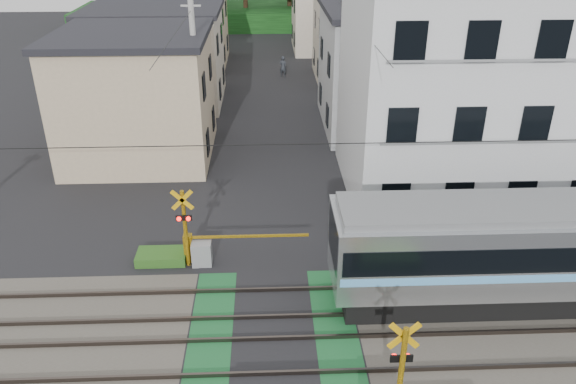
{
  "coord_description": "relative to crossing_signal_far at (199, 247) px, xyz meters",
  "views": [
    {
      "loc": [
        -0.1,
        -13.44,
        11.54
      ],
      "look_at": [
        0.65,
        5.0,
        2.17
      ],
      "focal_mm": 35.0,
      "sensor_mm": 36.0,
      "label": 1
    }
  ],
  "objects": [
    {
      "name": "utility_poles",
      "position": [
        1.53,
        19.35,
        3.37
      ],
      "size": [
        7.9,
        42.0,
        8.0
      ],
      "color": "#A5A5A0",
      "rests_on": "ground"
    },
    {
      "name": "track_bed",
      "position": [
        2.59,
        -3.65,
        -0.67
      ],
      "size": [
        120.0,
        120.0,
        0.14
      ],
      "color": "#47423A",
      "rests_on": "ground"
    },
    {
      "name": "houses_row",
      "position": [
        2.84,
        22.27,
        2.53
      ],
      "size": [
        22.07,
        31.35,
        6.8
      ],
      "color": "tan",
      "rests_on": "ground"
    },
    {
      "name": "weed_patches",
      "position": [
        4.34,
        -3.74,
        -0.53
      ],
      "size": [
        10.25,
        8.8,
        0.4
      ],
      "color": "#2D5E1E",
      "rests_on": "ground"
    },
    {
      "name": "ground",
      "position": [
        2.59,
        -3.65,
        -0.71
      ],
      "size": [
        120.0,
        120.0,
        0.0
      ],
      "primitive_type": "plane",
      "color": "black"
    },
    {
      "name": "catenary",
      "position": [
        8.59,
        -3.62,
        2.98
      ],
      "size": [
        60.0,
        5.04,
        7.0
      ],
      "color": "#2D2D33",
      "rests_on": "ground"
    },
    {
      "name": "apartment_block",
      "position": [
        11.09,
        5.84,
        3.94
      ],
      "size": [
        10.2,
        8.36,
        9.3
      ],
      "color": "silver",
      "rests_on": "ground"
    },
    {
      "name": "crossing_signal_far",
      "position": [
        0.0,
        0.0,
        0.0
      ],
      "size": [
        4.74,
        0.65,
        3.09
      ],
      "color": "#EBA90C",
      "rests_on": "ground"
    },
    {
      "name": "pedestrian",
      "position": [
        3.83,
        25.0,
        0.08
      ],
      "size": [
        0.68,
        0.57,
        1.59
      ],
      "primitive_type": "imported",
      "rotation": [
        0.0,
        0.0,
        2.76
      ],
      "color": "#2C3037",
      "rests_on": "ground"
    }
  ]
}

